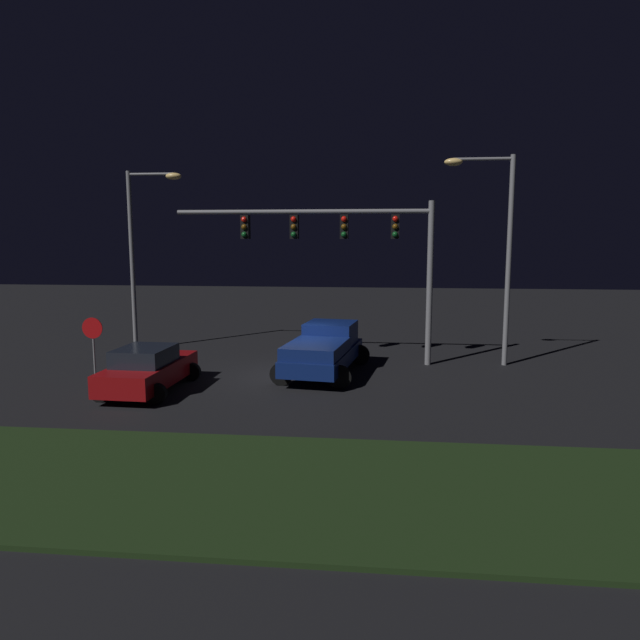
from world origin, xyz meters
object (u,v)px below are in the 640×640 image
car_sedan (148,369)px  stop_sign (93,336)px  pickup_truck (325,347)px  street_lamp_left (142,239)px  street_lamp_right (496,235)px  traffic_signal_gantry (345,239)px

car_sedan → stop_sign: (-2.64, 1.49, 0.82)m
pickup_truck → street_lamp_left: street_lamp_left is taller
stop_sign → pickup_truck: bearing=11.6°
street_lamp_left → street_lamp_right: (15.10, -1.66, 0.14)m
traffic_signal_gantry → street_lamp_left: street_lamp_left is taller
street_lamp_left → pickup_truck: bearing=-24.1°
pickup_truck → car_sedan: (-5.59, -3.18, -0.26)m
street_lamp_left → traffic_signal_gantry: bearing=-11.9°
pickup_truck → car_sedan: bearing=127.5°
traffic_signal_gantry → street_lamp_right: (5.88, 0.28, 0.16)m
pickup_truck → stop_sign: size_ratio=2.52×
traffic_signal_gantry → street_lamp_right: size_ratio=1.25×
traffic_signal_gantry → stop_sign: bearing=-157.8°
street_lamp_left → street_lamp_right: bearing=-6.3°
pickup_truck → street_lamp_left: (-8.60, 3.85, 4.04)m
pickup_truck → stop_sign: 8.42m
pickup_truck → street_lamp_right: street_lamp_right is taller
pickup_truck → street_lamp_left: bearing=73.7°
car_sedan → street_lamp_left: 8.78m
street_lamp_right → stop_sign: 15.66m
car_sedan → street_lamp_right: size_ratio=0.54×
traffic_signal_gantry → street_lamp_left: 9.42m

